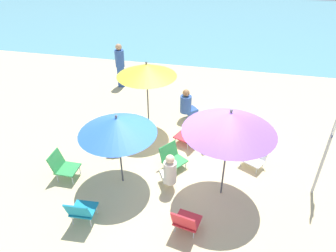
% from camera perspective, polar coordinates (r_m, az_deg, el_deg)
% --- Properties ---
extents(ground_plane, '(40.00, 40.00, 0.00)m').
position_cam_1_polar(ground_plane, '(7.54, 2.50, -7.85)').
color(ground_plane, '#D3BC8C').
extents(sea_water, '(40.00, 16.00, 0.01)m').
position_cam_1_polar(sea_water, '(20.78, 10.24, 18.72)').
color(sea_water, '#5693A3').
rests_on(sea_water, ground_plane).
extents(umbrella_purple, '(1.83, 1.83, 2.12)m').
position_cam_1_polar(umbrella_purple, '(5.90, 11.41, 0.74)').
color(umbrella_purple, '#4C4C51').
rests_on(umbrella_purple, ground_plane).
extents(umbrella_yellow, '(1.59, 1.59, 2.05)m').
position_cam_1_polar(umbrella_yellow, '(8.10, -3.99, 10.31)').
color(umbrella_yellow, '#4C4C51').
rests_on(umbrella_yellow, ground_plane).
extents(umbrella_blue, '(1.65, 1.65, 1.76)m').
position_cam_1_polar(umbrella_blue, '(6.37, -9.42, 0.11)').
color(umbrella_blue, '#4C4C51').
rests_on(umbrella_blue, ground_plane).
extents(beach_chair_a, '(0.50, 0.56, 0.68)m').
position_cam_1_polar(beach_chair_a, '(6.33, -15.85, -14.82)').
color(beach_chair_a, teal).
rests_on(beach_chair_a, ground_plane).
extents(beach_chair_b, '(0.70, 0.69, 0.65)m').
position_cam_1_polar(beach_chair_b, '(7.74, 15.90, -5.06)').
color(beach_chair_b, white).
rests_on(beach_chair_b, ground_plane).
extents(beach_chair_c, '(0.72, 0.69, 0.60)m').
position_cam_1_polar(beach_chair_c, '(8.14, 3.95, -1.65)').
color(beach_chair_c, red).
rests_on(beach_chair_c, ground_plane).
extents(beach_chair_d, '(0.71, 0.71, 0.57)m').
position_cam_1_polar(beach_chair_d, '(7.42, 0.74, -5.76)').
color(beach_chair_d, '#33934C').
rests_on(beach_chair_d, ground_plane).
extents(beach_chair_e, '(0.56, 0.48, 0.67)m').
position_cam_1_polar(beach_chair_e, '(7.47, -18.97, -6.92)').
color(beach_chair_e, '#33934C').
rests_on(beach_chair_e, ground_plane).
extents(beach_chair_f, '(0.56, 0.60, 0.63)m').
position_cam_1_polar(beach_chair_f, '(6.01, 3.28, -17.21)').
color(beach_chair_f, red).
rests_on(beach_chair_f, ground_plane).
extents(person_a, '(0.44, 0.52, 0.96)m').
position_cam_1_polar(person_a, '(6.72, 0.24, -8.47)').
color(person_a, silver).
rests_on(person_a, ground_plane).
extents(person_b, '(0.32, 0.32, 1.58)m').
position_cam_1_polar(person_b, '(11.27, -8.86, 11.04)').
color(person_b, '#2D519E').
rests_on(person_b, ground_plane).
extents(person_c, '(0.41, 0.55, 0.89)m').
position_cam_1_polar(person_c, '(8.00, -9.96, -1.87)').
color(person_c, black).
rests_on(person_c, ground_plane).
extents(person_d, '(0.55, 0.53, 1.00)m').
position_cam_1_polar(person_d, '(9.17, 3.54, 4.03)').
color(person_d, '#2D519E').
rests_on(person_d, ground_plane).
extents(warning_sign, '(0.18, 0.48, 2.02)m').
position_cam_1_polar(warning_sign, '(6.87, 27.64, -2.98)').
color(warning_sign, '#ADADB2').
rests_on(warning_sign, ground_plane).
extents(beach_bag, '(0.30, 0.29, 0.27)m').
position_cam_1_polar(beach_bag, '(8.06, 7.07, -3.80)').
color(beach_bag, '#389970').
rests_on(beach_bag, ground_plane).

